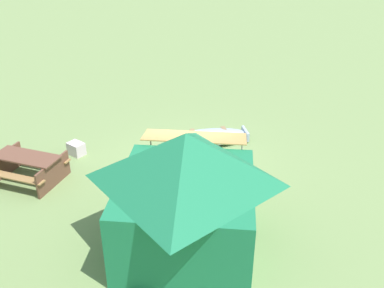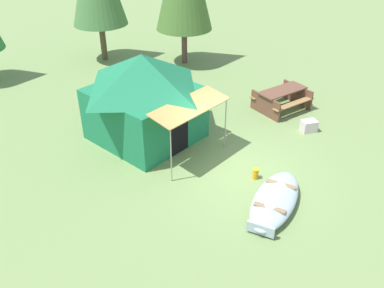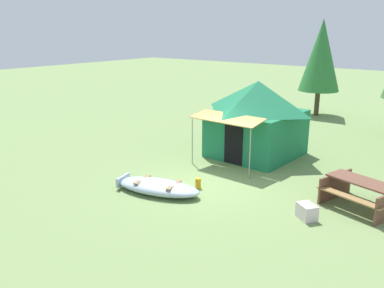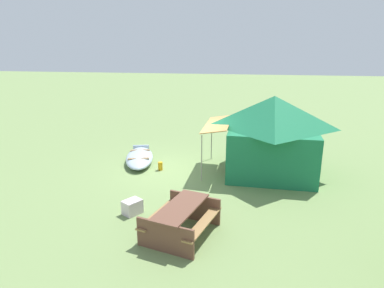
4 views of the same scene
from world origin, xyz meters
The scene contains 7 objects.
ground_plane centered at (0.00, 0.00, 0.00)m, with size 80.00×80.00×0.00m, color #718C51.
beached_rowboat centered at (-0.72, -1.69, 0.19)m, with size 2.79×1.64×0.37m.
canvas_cabin_tent centered at (-0.29, 3.33, 1.46)m, with size 3.20×4.10×2.82m.
picnic_table centered at (4.29, 0.90, 0.48)m, with size 2.16×1.89×0.77m.
cooler_box centered at (3.41, -0.63, 0.20)m, with size 0.50×0.37×0.40m, color silver.
fuel_can centered at (0.00, -0.67, 0.15)m, with size 0.17×0.17×0.31m, color orange.
pine_tree_back_left centered at (-1.28, 11.88, 3.25)m, with size 2.16×2.16×5.16m.
Camera 3 is at (6.91, -9.86, 4.67)m, focal length 38.16 mm.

